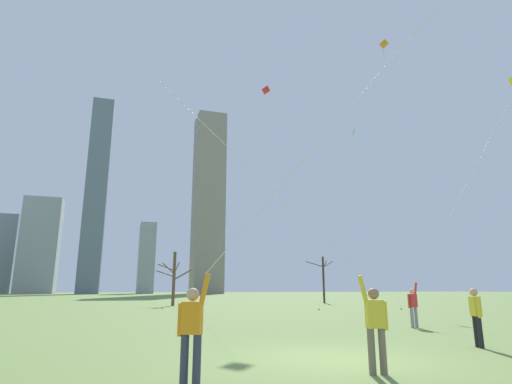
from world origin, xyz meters
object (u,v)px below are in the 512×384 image
(bare_tree_left_of_center, at_px, (174,277))
(bare_tree_center, at_px, (323,278))
(kite_flyer_midfield_right_pink, at_px, (269,214))
(distant_kite_high_overhead_green, at_px, (357,143))
(distant_kite_drifting_right_orange, at_px, (377,72))
(bystander_strolling_midfield, at_px, (476,314))
(kite_flyer_far_back_yellow, at_px, (452,223))
(distant_kite_drifting_left_red, at_px, (258,116))
(kite_flyer_midfield_left_purple, at_px, (402,81))

(bare_tree_left_of_center, distance_m, bare_tree_center, 17.80)
(kite_flyer_midfield_right_pink, distance_m, distant_kite_high_overhead_green, 35.29)
(distant_kite_high_overhead_green, distance_m, bare_tree_center, 16.38)
(distant_kite_drifting_right_orange, xyz_separation_m, bare_tree_center, (1.25, 14.81, -18.46))
(bystander_strolling_midfield, height_order, bare_tree_left_of_center, bare_tree_left_of_center)
(kite_flyer_far_back_yellow, xyz_separation_m, distant_kite_drifting_right_orange, (6.34, 13.64, 16.62))
(bystander_strolling_midfield, xyz_separation_m, distant_kite_drifting_left_red, (-0.11, 19.21, 14.08))
(kite_flyer_far_back_yellow, height_order, bare_tree_center, kite_flyer_far_back_yellow)
(kite_flyer_midfield_right_pink, xyz_separation_m, distant_kite_drifting_right_orange, (18.53, 21.23, 18.12))
(bystander_strolling_midfield, xyz_separation_m, bare_tree_center, (13.04, 34.66, 1.95))
(kite_flyer_midfield_right_pink, xyz_separation_m, distant_kite_drifting_left_red, (6.63, 20.59, 11.79))
(kite_flyer_far_back_yellow, distance_m, distant_kite_drifting_left_red, 17.49)
(kite_flyer_midfield_right_pink, relative_size, bystander_strolling_midfield, 9.40)
(kite_flyer_midfield_left_purple, bearing_deg, kite_flyer_far_back_yellow, 44.46)
(bare_tree_center, bearing_deg, bystander_strolling_midfield, -110.62)
(bare_tree_center, bearing_deg, kite_flyer_far_back_yellow, -104.94)
(distant_kite_drifting_left_red, bearing_deg, kite_flyer_midfield_left_purple, -103.37)
(bystander_strolling_midfield, height_order, bare_tree_center, bare_tree_center)
(distant_kite_drifting_left_red, distance_m, distant_kite_drifting_right_orange, 13.49)
(kite_flyer_far_back_yellow, relative_size, kite_flyer_midfield_left_purple, 0.89)
(distant_kite_drifting_left_red, height_order, bare_tree_left_of_center, distant_kite_drifting_left_red)
(kite_flyer_midfield_left_purple, xyz_separation_m, distant_kite_high_overhead_green, (18.41, 30.01, 11.46))
(distant_kite_drifting_right_orange, distance_m, bare_tree_center, 23.70)
(bystander_strolling_midfield, height_order, distant_kite_drifting_right_orange, distant_kite_drifting_right_orange)
(kite_flyer_far_back_yellow, height_order, distant_kite_drifting_left_red, distant_kite_drifting_left_red)
(distant_kite_drifting_left_red, height_order, bare_tree_center, distant_kite_drifting_left_red)
(kite_flyer_midfield_right_pink, relative_size, bare_tree_left_of_center, 2.93)
(bystander_strolling_midfield, height_order, distant_kite_drifting_left_red, distant_kite_drifting_left_red)
(kite_flyer_midfield_right_pink, xyz_separation_m, distant_kite_high_overhead_green, (19.32, 26.52, 12.98))
(kite_flyer_midfield_left_purple, height_order, distant_kite_drifting_left_red, distant_kite_drifting_left_red)
(kite_flyer_far_back_yellow, xyz_separation_m, kite_flyer_midfield_left_purple, (-11.28, -11.07, 0.02))
(distant_kite_drifting_right_orange, height_order, bare_tree_center, distant_kite_drifting_right_orange)
(distant_kite_drifting_left_red, bearing_deg, kite_flyer_midfield_right_pink, -107.85)
(bystander_strolling_midfield, relative_size, distant_kite_drifting_right_orange, 0.07)
(kite_flyer_far_back_yellow, bearing_deg, distant_kite_drifting_right_orange, 65.07)
(kite_flyer_midfield_left_purple, height_order, kite_flyer_midfield_right_pink, kite_flyer_midfield_left_purple)
(bystander_strolling_midfield, distance_m, distant_kite_high_overhead_green, 31.99)
(distant_kite_drifting_right_orange, distance_m, bare_tree_left_of_center, 27.66)
(distant_kite_drifting_right_orange, bearing_deg, kite_flyer_midfield_right_pink, -131.12)
(bare_tree_left_of_center, xyz_separation_m, bare_tree_center, (17.63, 2.47, 0.11))
(bystander_strolling_midfield, relative_size, distant_kite_drifting_left_red, 0.09)
(bystander_strolling_midfield, relative_size, bare_tree_left_of_center, 0.31)
(kite_flyer_far_back_yellow, bearing_deg, distant_kite_high_overhead_green, 69.37)
(distant_kite_drifting_right_orange, bearing_deg, bare_tree_left_of_center, 143.00)
(distant_kite_drifting_left_red, xyz_separation_m, distant_kite_high_overhead_green, (12.69, 5.94, 1.19))
(kite_flyer_midfield_right_pink, relative_size, distant_kite_high_overhead_green, 0.83)
(bare_tree_center, bearing_deg, distant_kite_high_overhead_green, -92.78)
(kite_flyer_far_back_yellow, distance_m, bare_tree_center, 29.51)
(kite_flyer_midfield_left_purple, relative_size, distant_kite_drifting_left_red, 0.96)
(distant_kite_drifting_left_red, relative_size, bare_tree_left_of_center, 3.45)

